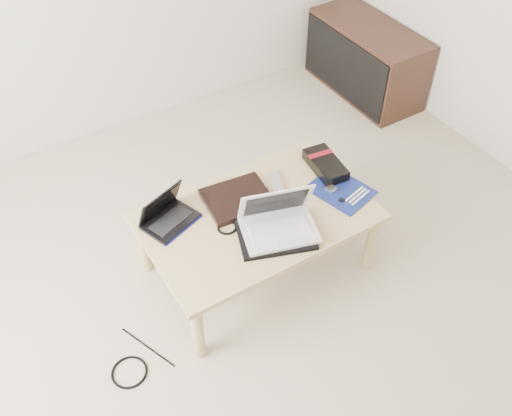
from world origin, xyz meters
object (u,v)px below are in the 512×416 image
coffee_table (257,222)px  gpu_box (325,165)px  netbook (167,215)px  media_cabinet (365,59)px  white_laptop (278,221)px

coffee_table → gpu_box: size_ratio=3.85×
netbook → media_cabinet: bearing=23.5°
media_cabinet → coffee_table: bearing=-146.3°
coffee_table → netbook: size_ratio=3.70×
coffee_table → media_cabinet: media_cabinet is taller
media_cabinet → white_laptop: (-1.52, -1.17, 0.22)m
netbook → white_laptop: white_laptop is taller
white_laptop → media_cabinet: bearing=37.6°
coffee_table → white_laptop: bearing=-79.6°
coffee_table → media_cabinet: size_ratio=1.22×
coffee_table → netbook: bearing=153.6°
netbook → gpu_box: size_ratio=1.04×
white_laptop → gpu_box: (0.45, 0.24, -0.04)m
coffee_table → gpu_box: gpu_box is taller
coffee_table → white_laptop: (0.03, -0.14, 0.12)m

